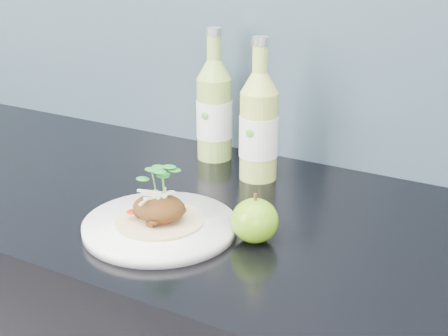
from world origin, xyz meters
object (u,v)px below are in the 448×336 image
at_px(dinner_plate, 160,226).
at_px(green_apple, 255,221).
at_px(cider_bottle_left, 214,110).
at_px(cider_bottle_right, 259,127).

xyz_separation_m(dinner_plate, green_apple, (0.14, 0.04, 0.03)).
distance_m(dinner_plate, cider_bottle_left, 0.36).
bearing_deg(green_apple, dinner_plate, -162.72).
height_order(green_apple, cider_bottle_right, cider_bottle_right).
bearing_deg(cider_bottle_left, dinner_plate, -91.16).
bearing_deg(cider_bottle_right, green_apple, -39.88).
height_order(cider_bottle_left, cider_bottle_right, same).
height_order(dinner_plate, cider_bottle_right, cider_bottle_right).
distance_m(cider_bottle_left, cider_bottle_right, 0.14).
relative_size(green_apple, cider_bottle_left, 0.29).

